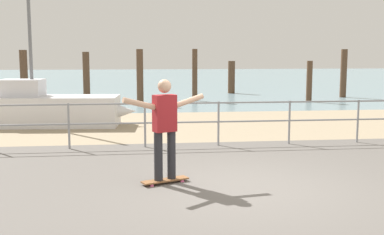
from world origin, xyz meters
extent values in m
cube|color=#605B56|center=(0.00, -1.00, 0.00)|extent=(24.00, 10.00, 0.04)
cube|color=tan|center=(0.00, 7.00, 0.00)|extent=(24.00, 6.00, 0.04)
cube|color=#75939E|center=(0.00, 35.00, 0.00)|extent=(72.00, 50.00, 0.04)
cylinder|color=gray|center=(-3.22, 3.60, 0.53)|extent=(0.05, 0.05, 1.05)
cylinder|color=gray|center=(-1.52, 3.60, 0.53)|extent=(0.05, 0.05, 1.05)
cylinder|color=gray|center=(0.18, 3.60, 0.53)|extent=(0.05, 0.05, 1.05)
cylinder|color=gray|center=(1.88, 3.60, 0.53)|extent=(0.05, 0.05, 1.05)
cylinder|color=gray|center=(3.58, 3.60, 0.53)|extent=(0.05, 0.05, 1.05)
cylinder|color=gray|center=(-0.67, 3.60, 1.02)|extent=(11.90, 0.04, 0.04)
cylinder|color=gray|center=(-0.67, 3.60, 0.58)|extent=(11.90, 0.04, 0.04)
cube|color=silver|center=(-4.45, 7.24, 0.45)|extent=(4.50, 1.77, 0.90)
cone|color=silver|center=(-2.26, 7.06, 0.45)|extent=(1.16, 0.86, 0.77)
cylinder|color=slate|center=(-4.75, 7.27, 2.66)|extent=(0.10, 0.10, 3.52)
cube|color=silver|center=(-5.05, 7.30, 1.15)|extent=(1.27, 1.00, 0.50)
cube|color=brown|center=(-1.26, 0.45, 0.07)|extent=(0.81, 0.50, 0.02)
cylinder|color=#E5598C|center=(-1.49, 0.27, 0.03)|extent=(0.07, 0.05, 0.06)
cylinder|color=#E5598C|center=(-1.55, 0.41, 0.03)|extent=(0.07, 0.05, 0.06)
cylinder|color=#E5598C|center=(-0.97, 0.49, 0.03)|extent=(0.07, 0.05, 0.06)
cylinder|color=#E5598C|center=(-1.03, 0.63, 0.03)|extent=(0.07, 0.05, 0.06)
cylinder|color=#26262B|center=(-1.37, 0.40, 0.48)|extent=(0.14, 0.14, 0.80)
cylinder|color=#26262B|center=(-1.15, 0.50, 0.48)|extent=(0.14, 0.14, 0.80)
cube|color=maroon|center=(-1.26, 0.45, 1.18)|extent=(0.41, 0.33, 0.60)
sphere|color=tan|center=(-1.26, 0.45, 1.62)|extent=(0.22, 0.22, 0.22)
cylinder|color=tan|center=(-1.67, 0.27, 1.36)|extent=(0.55, 0.30, 0.23)
cylinder|color=tan|center=(-0.85, 0.62, 1.36)|extent=(0.55, 0.30, 0.23)
cylinder|color=#513826|center=(-6.51, 14.23, 1.16)|extent=(0.33, 0.33, 2.31)
cylinder|color=#513826|center=(-4.02, 15.82, 1.12)|extent=(0.32, 0.32, 2.24)
cylinder|color=#513826|center=(-1.53, 13.17, 1.17)|extent=(0.29, 0.29, 2.34)
cylinder|color=#513826|center=(0.96, 14.38, 1.18)|extent=(0.24, 0.24, 2.37)
cylinder|color=#513826|center=(3.45, 18.29, 0.88)|extent=(0.37, 0.37, 1.77)
cylinder|color=#513826|center=(5.95, 13.24, 0.92)|extent=(0.25, 0.25, 1.84)
cylinder|color=#513826|center=(8.44, 15.26, 1.19)|extent=(0.31, 0.31, 2.37)
camera|label=1|loc=(-1.72, -7.23, 2.14)|focal=44.74mm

